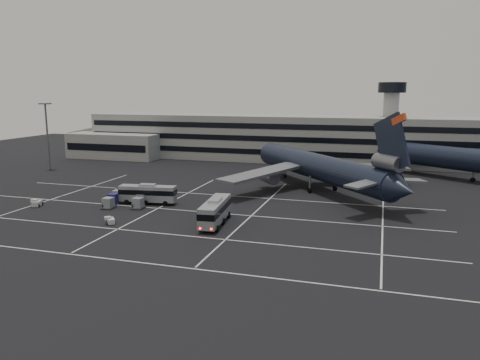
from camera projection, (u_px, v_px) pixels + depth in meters
name	position (u px, v px, depth m)	size (l,w,h in m)	color
ground	(179.00, 216.00, 81.37)	(260.00, 260.00, 0.00)	black
lane_markings	(186.00, 216.00, 81.78)	(90.00, 55.62, 0.01)	silver
terminal	(263.00, 138.00, 147.74)	(125.00, 26.00, 24.00)	gray
hills	(351.00, 158.00, 238.08)	(352.00, 180.00, 44.00)	#38332B
lightpole_left	(47.00, 127.00, 127.90)	(2.40, 2.40, 18.28)	slate
trijet_main	(319.00, 167.00, 101.58)	(41.55, 47.72, 18.08)	black
trijet_far	(479.00, 160.00, 110.33)	(50.45, 38.30, 18.08)	black
bus_near	(215.00, 210.00, 76.15)	(4.08, 12.32, 4.27)	#9EA1A6
bus_far	(148.00, 193.00, 90.04)	(11.28, 4.06, 3.89)	#9EA1A6
tug_a	(37.00, 203.00, 88.28)	(1.97, 2.54, 1.45)	beige
tug_b	(111.00, 221.00, 76.54)	(2.21, 2.30, 1.29)	beige
uld_cluster	(130.00, 197.00, 91.47)	(10.79, 14.05, 2.05)	#2D2D30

